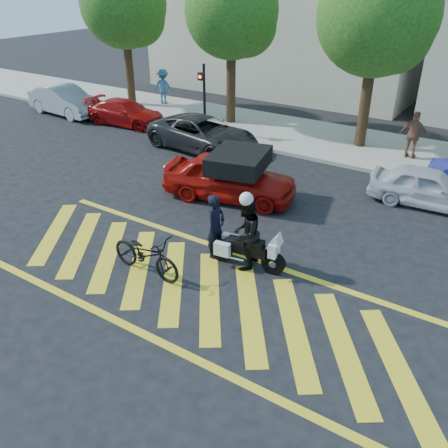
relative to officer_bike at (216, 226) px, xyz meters
The scene contains 19 objects.
ground 1.80m from the officer_bike, 77.35° to the right, with size 90.00×90.00×0.00m, color black.
sidewalk 10.50m from the officer_bike, 88.12° to the left, with size 60.00×5.00×0.15m, color #9E998E.
crosswalk 1.79m from the officer_bike, 78.73° to the right, with size 12.33×4.00×0.01m.
building_left 21.32m from the officer_bike, 111.47° to the left, with size 16.00×8.00×10.00m, color beige.
tree_far_left 16.89m from the officer_bike, 139.95° to the left, with size 4.40×4.40×7.41m.
tree_left 12.81m from the officer_bike, 119.79° to the left, with size 4.20×4.20×7.26m.
tree_center 11.36m from the officer_bike, 87.43° to the left, with size 4.60×4.60×7.56m.
signal_pole 10.31m from the officer_bike, 126.88° to the left, with size 0.28×0.43×3.20m.
officer_bike is the anchor object (origin of this frame).
bicycle 1.95m from the officer_bike, 120.96° to the right, with size 0.73×2.10×1.10m, color black.
police_motorcycle 1.01m from the officer_bike, ahead, with size 2.06×0.73×0.91m.
officer_moto 0.93m from the officer_bike, ahead, with size 0.94×0.73×1.93m, color black.
red_convertible 3.63m from the officer_bike, 116.62° to the left, with size 1.76×4.37×1.49m, color #A40D07.
parked_far_left 16.13m from the officer_bike, 153.06° to the left, with size 1.56×4.47×1.47m, color gray.
parked_left 12.97m from the officer_bike, 143.75° to the left, with size 1.66×4.09×1.19m, color #9A0A09.
parked_mid_left 8.46m from the officer_bike, 127.53° to the left, with size 2.29×4.96×1.38m, color black.
parked_mid_right 7.43m from the officer_bike, 57.52° to the left, with size 1.47×3.65×1.24m, color silver.
pedestrian_left 16.00m from the officer_bike, 134.29° to the left, with size 1.19×0.69×1.85m, color #2E5F7F.
pedestrian_right 10.39m from the officer_bike, 75.90° to the left, with size 1.08×0.45×1.84m, color brown.
Camera 1 is at (5.72, -7.41, 6.77)m, focal length 38.00 mm.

